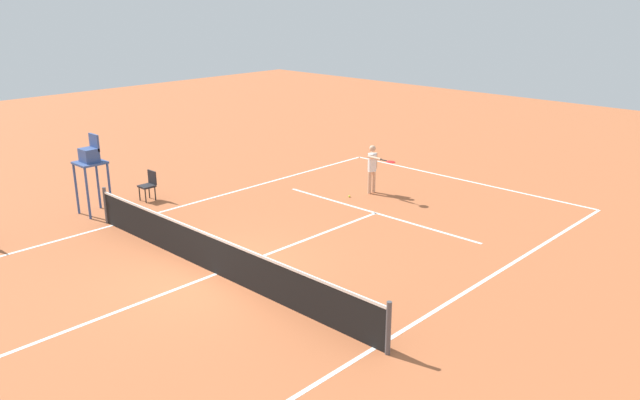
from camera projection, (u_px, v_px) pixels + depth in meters
name	position (u px, v px, depth m)	size (l,w,h in m)	color
ground_plane	(217.00, 274.00, 15.05)	(60.00, 60.00, 0.00)	#B76038
court_lines	(217.00, 274.00, 15.05)	(9.71, 22.00, 0.01)	white
tennis_net	(215.00, 255.00, 14.90)	(10.31, 0.10, 1.07)	#4C4C51
player_serving	(373.00, 165.00, 20.80)	(1.24, 0.61, 1.62)	#D8A884
tennis_ball	(349.00, 196.00, 20.67)	(0.07, 0.07, 0.07)	#CCE033
umpire_chair	(90.00, 162.00, 18.70)	(0.80, 0.80, 2.41)	#38518C
courtside_chair_mid	(149.00, 184.00, 20.26)	(0.44, 0.46, 0.95)	#262626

